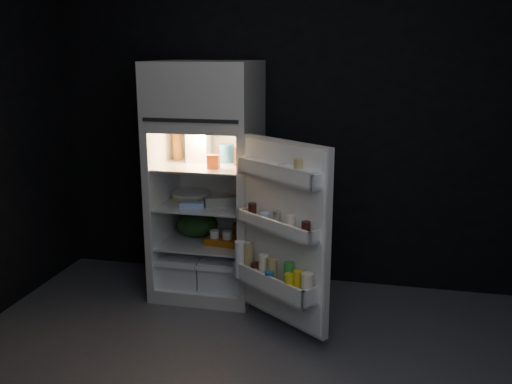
% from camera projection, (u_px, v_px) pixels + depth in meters
% --- Properties ---
extents(wall_back, '(4.00, 0.00, 2.70)m').
position_uv_depth(wall_back, '(300.00, 116.00, 4.46)').
color(wall_back, black).
rests_on(wall_back, ground).
extents(wall_front, '(4.00, 0.00, 2.70)m').
position_uv_depth(wall_front, '(73.00, 292.00, 1.24)').
color(wall_front, black).
rests_on(wall_front, ground).
extents(refrigerator, '(0.76, 0.71, 1.78)m').
position_uv_depth(refrigerator, '(208.00, 172.00, 4.34)').
color(refrigerator, silver).
rests_on(refrigerator, ground).
extents(fridge_door, '(0.69, 0.58, 1.22)m').
position_uv_depth(fridge_door, '(281.00, 237.00, 3.69)').
color(fridge_door, silver).
rests_on(fridge_door, ground).
extents(milk_jug, '(0.17, 0.17, 0.24)m').
position_uv_depth(milk_jug, '(198.00, 146.00, 4.32)').
color(milk_jug, white).
rests_on(milk_jug, refrigerator).
extents(mayo_jar, '(0.13, 0.13, 0.14)m').
position_uv_depth(mayo_jar, '(227.00, 153.00, 4.31)').
color(mayo_jar, '#1D5CA2').
rests_on(mayo_jar, refrigerator).
extents(jam_jar, '(0.11, 0.11, 0.13)m').
position_uv_depth(jam_jar, '(240.00, 156.00, 4.22)').
color(jam_jar, black).
rests_on(jam_jar, refrigerator).
extents(amber_bottle, '(0.09, 0.09, 0.22)m').
position_uv_depth(amber_bottle, '(177.00, 146.00, 4.42)').
color(amber_bottle, '#C26C1F').
rests_on(amber_bottle, refrigerator).
extents(small_carton, '(0.09, 0.07, 0.10)m').
position_uv_depth(small_carton, '(213.00, 162.00, 4.10)').
color(small_carton, '#E0531A').
rests_on(small_carton, refrigerator).
extents(egg_carton, '(0.30, 0.20, 0.07)m').
position_uv_depth(egg_carton, '(224.00, 201.00, 4.25)').
color(egg_carton, gray).
rests_on(egg_carton, refrigerator).
extents(pie, '(0.42, 0.42, 0.04)m').
position_uv_depth(pie, '(192.00, 196.00, 4.46)').
color(pie, tan).
rests_on(pie, refrigerator).
extents(flat_package, '(0.19, 0.12, 0.04)m').
position_uv_depth(flat_package, '(192.00, 205.00, 4.21)').
color(flat_package, '#9CB9F1').
rests_on(flat_package, refrigerator).
extents(wrapped_pkg, '(0.11, 0.09, 0.05)m').
position_uv_depth(wrapped_pkg, '(236.00, 196.00, 4.45)').
color(wrapped_pkg, '#F4E9C8').
rests_on(wrapped_pkg, refrigerator).
extents(produce_bag, '(0.36, 0.32, 0.20)m').
position_uv_depth(produce_bag, '(197.00, 224.00, 4.48)').
color(produce_bag, '#193815').
rests_on(produce_bag, refrigerator).
extents(yogurt_tray, '(0.26, 0.16, 0.05)m').
position_uv_depth(yogurt_tray, '(222.00, 241.00, 4.30)').
color(yogurt_tray, '#A5550E').
rests_on(yogurt_tray, refrigerator).
extents(small_can_red, '(0.10, 0.10, 0.09)m').
position_uv_depth(small_can_red, '(237.00, 229.00, 4.53)').
color(small_can_red, '#A5550E').
rests_on(small_can_red, refrigerator).
extents(small_can_silver, '(0.07, 0.07, 0.09)m').
position_uv_depth(small_can_silver, '(237.00, 229.00, 4.54)').
color(small_can_silver, silver).
rests_on(small_can_silver, refrigerator).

